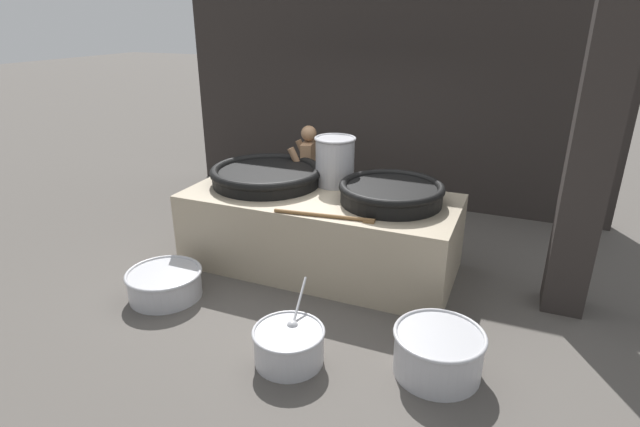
{
  "coord_description": "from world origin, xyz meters",
  "views": [
    {
      "loc": [
        2.2,
        -5.24,
        2.98
      ],
      "look_at": [
        0.0,
        0.0,
        0.71
      ],
      "focal_mm": 28.0,
      "sensor_mm": 36.0,
      "label": 1
    }
  ],
  "objects_px": {
    "stock_pot": "(335,160)",
    "cook": "(309,175)",
    "giant_wok_far": "(391,192)",
    "giant_wok_near": "(267,174)",
    "prep_bowl_vegetables": "(289,344)",
    "prep_bowl_extra": "(438,351)",
    "prep_bowl_meat": "(165,282)"
  },
  "relations": [
    {
      "from": "giant_wok_near",
      "to": "prep_bowl_vegetables",
      "type": "xyz_separation_m",
      "value": [
        1.29,
        -2.03,
        -0.88
      ]
    },
    {
      "from": "giant_wok_far",
      "to": "prep_bowl_vegetables",
      "type": "height_order",
      "value": "giant_wok_far"
    },
    {
      "from": "stock_pot",
      "to": "cook",
      "type": "height_order",
      "value": "stock_pot"
    },
    {
      "from": "giant_wok_far",
      "to": "giant_wok_near",
      "type": "bearing_deg",
      "value": 177.21
    },
    {
      "from": "giant_wok_near",
      "to": "giant_wok_far",
      "type": "bearing_deg",
      "value": -2.79
    },
    {
      "from": "giant_wok_near",
      "to": "stock_pot",
      "type": "distance_m",
      "value": 0.9
    },
    {
      "from": "cook",
      "to": "stock_pot",
      "type": "bearing_deg",
      "value": 126.43
    },
    {
      "from": "stock_pot",
      "to": "prep_bowl_extra",
      "type": "relative_size",
      "value": 0.77
    },
    {
      "from": "cook",
      "to": "giant_wok_near",
      "type": "bearing_deg",
      "value": 62.87
    },
    {
      "from": "giant_wok_far",
      "to": "prep_bowl_extra",
      "type": "relative_size",
      "value": 1.51
    },
    {
      "from": "cook",
      "to": "prep_bowl_meat",
      "type": "relative_size",
      "value": 1.84
    },
    {
      "from": "cook",
      "to": "prep_bowl_vegetables",
      "type": "distance_m",
      "value": 3.12
    },
    {
      "from": "giant_wok_near",
      "to": "prep_bowl_meat",
      "type": "bearing_deg",
      "value": -108.12
    },
    {
      "from": "stock_pot",
      "to": "prep_bowl_vegetables",
      "type": "xyz_separation_m",
      "value": [
        0.46,
        -2.32,
        -1.08
      ]
    },
    {
      "from": "giant_wok_near",
      "to": "giant_wok_far",
      "type": "height_order",
      "value": "giant_wok_far"
    },
    {
      "from": "giant_wok_far",
      "to": "prep_bowl_extra",
      "type": "height_order",
      "value": "giant_wok_far"
    },
    {
      "from": "cook",
      "to": "prep_bowl_extra",
      "type": "height_order",
      "value": "cook"
    },
    {
      "from": "giant_wok_near",
      "to": "prep_bowl_meat",
      "type": "xyz_separation_m",
      "value": [
        -0.5,
        -1.54,
        -0.89
      ]
    },
    {
      "from": "giant_wok_near",
      "to": "stock_pot",
      "type": "height_order",
      "value": "stock_pot"
    },
    {
      "from": "prep_bowl_vegetables",
      "to": "stock_pot",
      "type": "bearing_deg",
      "value": 101.2
    },
    {
      "from": "giant_wok_near",
      "to": "cook",
      "type": "height_order",
      "value": "cook"
    },
    {
      "from": "stock_pot",
      "to": "cook",
      "type": "distance_m",
      "value": 0.92
    },
    {
      "from": "prep_bowl_vegetables",
      "to": "prep_bowl_extra",
      "type": "distance_m",
      "value": 1.33
    },
    {
      "from": "prep_bowl_meat",
      "to": "prep_bowl_vegetables",
      "type": "bearing_deg",
      "value": -15.21
    },
    {
      "from": "prep_bowl_meat",
      "to": "cook",
      "type": "bearing_deg",
      "value": 72.94
    },
    {
      "from": "stock_pot",
      "to": "cook",
      "type": "relative_size",
      "value": 0.4
    },
    {
      "from": "stock_pot",
      "to": "prep_bowl_meat",
      "type": "distance_m",
      "value": 2.51
    },
    {
      "from": "giant_wok_far",
      "to": "prep_bowl_vegetables",
      "type": "relative_size",
      "value": 1.4
    },
    {
      "from": "giant_wok_far",
      "to": "stock_pot",
      "type": "distance_m",
      "value": 0.94
    },
    {
      "from": "cook",
      "to": "prep_bowl_extra",
      "type": "relative_size",
      "value": 1.93
    },
    {
      "from": "cook",
      "to": "prep_bowl_vegetables",
      "type": "relative_size",
      "value": 1.8
    },
    {
      "from": "giant_wok_near",
      "to": "prep_bowl_vegetables",
      "type": "distance_m",
      "value": 2.56
    }
  ]
}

